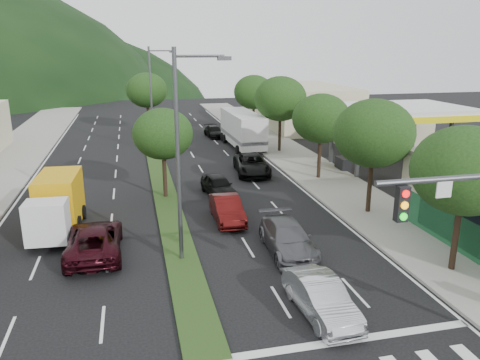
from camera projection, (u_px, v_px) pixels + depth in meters
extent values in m
cube|color=gray|center=(302.00, 163.00, 41.35)|extent=(5.00, 90.00, 0.15)
cube|color=#213E16|center=(157.00, 163.00, 41.44)|extent=(1.60, 56.00, 0.12)
cylinder|color=#47494C|center=(468.00, 177.00, 13.76)|extent=(6.00, 0.18, 0.18)
cube|color=black|center=(402.00, 204.00, 13.30)|extent=(0.35, 0.25, 1.05)
cube|color=silver|center=(391.00, 109.00, 38.60)|extent=(12.00, 8.00, 0.50)
cube|color=yellow|center=(391.00, 113.00, 38.70)|extent=(12.20, 8.20, 0.50)
cylinder|color=#47494C|center=(358.00, 150.00, 36.13)|extent=(0.36, 0.36, 4.60)
cylinder|color=#47494C|center=(449.00, 145.00, 37.88)|extent=(0.36, 0.36, 4.60)
cylinder|color=#47494C|center=(332.00, 138.00, 40.81)|extent=(0.36, 0.36, 4.60)
cylinder|color=#47494C|center=(413.00, 134.00, 42.56)|extent=(0.36, 0.36, 4.60)
cube|color=black|center=(343.00, 164.00, 38.96)|extent=(0.80, 1.60, 1.10)
cube|color=black|center=(428.00, 159.00, 40.70)|extent=(0.80, 1.60, 1.10)
cube|color=beige|center=(302.00, 106.00, 59.97)|extent=(10.00, 16.00, 5.20)
cylinder|color=black|center=(456.00, 232.00, 21.06)|extent=(0.28, 0.28, 3.64)
ellipsoid|color=black|center=(465.00, 170.00, 20.27)|extent=(4.60, 4.60, 3.91)
cylinder|color=black|center=(370.00, 182.00, 28.53)|extent=(0.28, 0.28, 3.81)
ellipsoid|color=black|center=(374.00, 133.00, 27.70)|extent=(4.80, 4.80, 4.08)
cylinder|color=black|center=(319.00, 155.00, 36.05)|extent=(0.28, 0.28, 3.58)
ellipsoid|color=black|center=(321.00, 118.00, 35.27)|extent=(4.40, 4.40, 3.74)
cylinder|color=black|center=(280.00, 131.00, 45.36)|extent=(0.28, 0.28, 3.92)
ellipsoid|color=black|center=(280.00, 99.00, 44.51)|extent=(5.00, 5.00, 4.25)
cylinder|color=black|center=(254.00, 117.00, 54.75)|extent=(0.28, 0.28, 3.70)
ellipsoid|color=black|center=(254.00, 92.00, 53.95)|extent=(4.60, 4.60, 3.91)
cylinder|color=black|center=(165.00, 172.00, 31.60)|extent=(0.28, 0.28, 3.36)
ellipsoid|color=black|center=(163.00, 134.00, 30.87)|extent=(4.00, 4.00, 3.40)
cylinder|color=black|center=(148.00, 115.00, 55.87)|extent=(0.28, 0.28, 3.81)
ellipsoid|color=black|center=(147.00, 90.00, 55.05)|extent=(4.80, 4.80, 4.08)
cylinder|color=#47494C|center=(178.00, 160.00, 21.35)|extent=(0.20, 0.20, 10.00)
cylinder|color=#47494C|center=(200.00, 56.00, 20.32)|extent=(2.20, 0.12, 0.12)
cube|color=#47494C|center=(224.00, 58.00, 20.59)|extent=(0.60, 0.25, 0.18)
cylinder|color=#47494C|center=(151.00, 100.00, 44.75)|extent=(0.20, 0.20, 10.00)
cylinder|color=#47494C|center=(161.00, 51.00, 43.72)|extent=(2.20, 0.12, 0.12)
cube|color=#47494C|center=(172.00, 52.00, 43.99)|extent=(0.60, 0.25, 0.18)
imported|color=#B7BAC0|center=(321.00, 297.00, 17.94)|extent=(1.81, 4.51, 1.46)
imported|color=black|center=(94.00, 240.00, 23.12)|extent=(2.59, 5.63, 1.56)
imported|color=black|center=(218.00, 185.00, 32.41)|extent=(2.22, 4.36, 1.42)
imported|color=#515056|center=(288.00, 238.00, 23.41)|extent=(2.30, 5.29, 1.51)
imported|color=#440B0B|center=(227.00, 209.00, 27.64)|extent=(1.63, 4.49, 1.47)
imported|color=black|center=(252.00, 165.00, 37.89)|extent=(3.12, 5.78, 1.54)
imported|color=#424246|center=(171.00, 144.00, 46.48)|extent=(1.57, 3.65, 1.23)
imported|color=black|center=(214.00, 132.00, 53.35)|extent=(2.05, 4.36, 1.23)
cube|color=silver|center=(47.00, 222.00, 23.54)|extent=(2.11, 1.60, 2.15)
cube|color=#D4970B|center=(60.00, 199.00, 26.78)|extent=(2.35, 4.03, 2.89)
cube|color=black|center=(59.00, 223.00, 26.40)|extent=(2.14, 5.50, 0.28)
cylinder|color=black|center=(73.00, 237.00, 24.39)|extent=(0.32, 0.85, 0.84)
cylinder|color=black|center=(29.00, 240.00, 24.03)|extent=(0.32, 0.85, 0.84)
cylinder|color=black|center=(78.00, 223.00, 26.32)|extent=(0.32, 0.85, 0.84)
cylinder|color=black|center=(38.00, 226.00, 25.95)|extent=(0.32, 0.85, 0.84)
cylinder|color=black|center=(83.00, 212.00, 28.07)|extent=(0.32, 0.85, 0.84)
cylinder|color=black|center=(45.00, 214.00, 27.70)|extent=(0.32, 0.85, 0.84)
cube|color=silver|center=(242.00, 128.00, 47.57)|extent=(2.75, 9.31, 3.09)
cube|color=slate|center=(242.00, 135.00, 47.78)|extent=(2.81, 9.31, 0.36)
cylinder|color=black|center=(223.00, 137.00, 51.14)|extent=(0.38, 0.93, 0.93)
cylinder|color=black|center=(245.00, 136.00, 51.75)|extent=(0.38, 0.93, 0.93)
cylinder|color=black|center=(225.00, 139.00, 50.10)|extent=(0.38, 0.93, 0.93)
cylinder|color=black|center=(248.00, 138.00, 50.71)|extent=(0.38, 0.93, 0.93)
cylinder|color=black|center=(238.00, 150.00, 44.58)|extent=(0.38, 0.93, 0.93)
cylinder|color=black|center=(264.00, 149.00, 45.19)|extent=(0.38, 0.93, 0.93)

